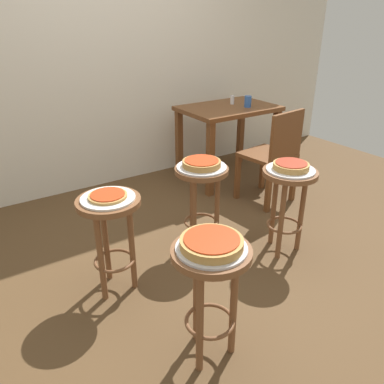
# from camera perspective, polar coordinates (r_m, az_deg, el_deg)

# --- Properties ---
(ground_plane) EXTENTS (6.00, 6.00, 0.00)m
(ground_plane) POSITION_cam_1_polar(r_m,az_deg,el_deg) (2.78, 1.28, -9.39)
(ground_plane) COLOR brown
(back_wall) EXTENTS (6.00, 0.10, 3.00)m
(back_wall) POSITION_cam_1_polar(r_m,az_deg,el_deg) (3.77, -14.24, 23.24)
(back_wall) COLOR silver
(back_wall) RESTS_ON ground_plane
(stool_foreground) EXTENTS (0.37, 0.37, 0.62)m
(stool_foreground) POSITION_cam_1_polar(r_m,az_deg,el_deg) (1.82, 2.80, -12.80)
(stool_foreground) COLOR brown
(stool_foreground) RESTS_ON ground_plane
(serving_plate_foreground) EXTENTS (0.32, 0.32, 0.01)m
(serving_plate_foreground) POSITION_cam_1_polar(r_m,az_deg,el_deg) (1.72, 2.92, -8.34)
(serving_plate_foreground) COLOR silver
(serving_plate_foreground) RESTS_ON stool_foreground
(pizza_foreground) EXTENTS (0.28, 0.28, 0.05)m
(pizza_foreground) POSITION_cam_1_polar(r_m,az_deg,el_deg) (1.70, 2.94, -7.54)
(pizza_foreground) COLOR tan
(pizza_foreground) RESTS_ON serving_plate_foreground
(stool_middle) EXTENTS (0.37, 0.37, 0.62)m
(stool_middle) POSITION_cam_1_polar(r_m,az_deg,el_deg) (2.70, 14.09, -0.10)
(stool_middle) COLOR brown
(stool_middle) RESTS_ON ground_plane
(serving_plate_middle) EXTENTS (0.33, 0.33, 0.01)m
(serving_plate_middle) POSITION_cam_1_polar(r_m,az_deg,el_deg) (2.64, 14.47, 3.23)
(serving_plate_middle) COLOR silver
(serving_plate_middle) RESTS_ON stool_middle
(pizza_middle) EXTENTS (0.24, 0.24, 0.05)m
(pizza_middle) POSITION_cam_1_polar(r_m,az_deg,el_deg) (2.63, 14.54, 3.81)
(pizza_middle) COLOR tan
(pizza_middle) RESTS_ON serving_plate_middle
(stool_leftside) EXTENTS (0.37, 0.37, 0.62)m
(stool_leftside) POSITION_cam_1_polar(r_m,az_deg,el_deg) (2.29, -12.07, -4.67)
(stool_leftside) COLOR brown
(stool_leftside) RESTS_ON ground_plane
(serving_plate_leftside) EXTENTS (0.31, 0.31, 0.01)m
(serving_plate_leftside) POSITION_cam_1_polar(r_m,az_deg,el_deg) (2.21, -12.45, -0.86)
(serving_plate_leftside) COLOR white
(serving_plate_leftside) RESTS_ON stool_leftside
(pizza_leftside) EXTENTS (0.22, 0.22, 0.02)m
(pizza_leftside) POSITION_cam_1_polar(r_m,az_deg,el_deg) (2.21, -12.49, -0.48)
(pizza_leftside) COLOR tan
(pizza_leftside) RESTS_ON serving_plate_leftside
(stool_rear) EXTENTS (0.37, 0.37, 0.62)m
(stool_rear) POSITION_cam_1_polar(r_m,az_deg,el_deg) (2.67, 1.39, 0.35)
(stool_rear) COLOR brown
(stool_rear) RESTS_ON ground_plane
(serving_plate_rear) EXTENTS (0.34, 0.34, 0.01)m
(serving_plate_rear) POSITION_cam_1_polar(r_m,az_deg,el_deg) (2.60, 1.43, 3.74)
(serving_plate_rear) COLOR silver
(serving_plate_rear) RESTS_ON stool_rear
(pizza_rear) EXTENTS (0.26, 0.26, 0.05)m
(pizza_rear) POSITION_cam_1_polar(r_m,az_deg,el_deg) (2.59, 1.44, 4.33)
(pizza_rear) COLOR #B78442
(pizza_rear) RESTS_ON serving_plate_rear
(dining_table) EXTENTS (0.92, 0.64, 0.75)m
(dining_table) POSITION_cam_1_polar(r_m,az_deg,el_deg) (3.89, 5.38, 10.67)
(dining_table) COLOR brown
(dining_table) RESTS_ON ground_plane
(cup_near_edge) EXTENTS (0.07, 0.07, 0.11)m
(cup_near_edge) POSITION_cam_1_polar(r_m,az_deg,el_deg) (3.85, 8.32, 13.20)
(cup_near_edge) COLOR #3360B2
(cup_near_edge) RESTS_ON dining_table
(condiment_shaker) EXTENTS (0.04, 0.04, 0.09)m
(condiment_shaker) POSITION_cam_1_polar(r_m,az_deg,el_deg) (3.96, 6.01, 13.50)
(condiment_shaker) COLOR white
(condiment_shaker) RESTS_ON dining_table
(wooden_chair) EXTENTS (0.45, 0.45, 0.85)m
(wooden_chair) POSITION_cam_1_polar(r_m,az_deg,el_deg) (3.43, 12.08, 5.66)
(wooden_chair) COLOR brown
(wooden_chair) RESTS_ON ground_plane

